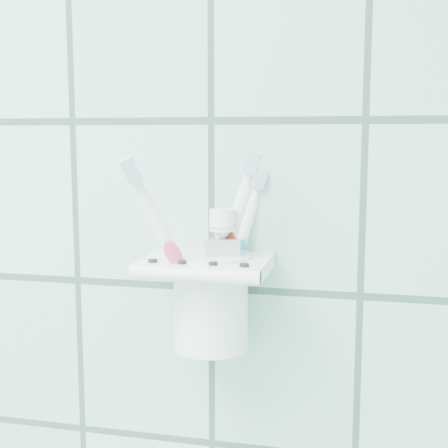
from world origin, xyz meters
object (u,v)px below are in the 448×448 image
Objects in this scene: toothbrush_pink at (218,242)px; cup at (211,297)px; holder_bracket at (207,266)px; toothbrush_orange at (200,241)px; toothpaste_tube at (223,267)px; toothbrush_blue at (214,249)px.

cup is at bearing 107.60° from toothbrush_pink.
toothbrush_pink is at bearing -50.38° from cup.
holder_bracket is 0.63× the size of toothbrush_orange.
toothpaste_tube reaches higher than holder_bracket.
toothbrush_pink reaches higher than cup.
cup is 0.06m from toothbrush_pink.
toothbrush_orange is (-0.01, -0.01, 0.01)m from toothbrush_blue.
toothbrush_orange is at bearing 151.77° from cup.
toothbrush_pink is at bearing -128.64° from toothpaste_tube.
toothbrush_orange is 0.04m from toothpaste_tube.
toothbrush_blue is at bearing 94.28° from cup.
cup is at bearing 55.42° from holder_bracket.
toothbrush_blue is (-0.01, 0.03, -0.01)m from toothbrush_pink.
cup is 0.05m from toothbrush_blue.
toothbrush_blue is 0.03m from toothpaste_tube.
toothbrush_blue reaches higher than toothpaste_tube.
holder_bracket is 1.28× the size of cup.
toothbrush_orange reaches higher than holder_bracket.
toothbrush_orange is at bearing 131.97° from holder_bracket.
toothbrush_orange is (-0.01, 0.01, 0.02)m from holder_bracket.
toothpaste_tube is (0.00, 0.01, -0.03)m from toothbrush_pink.
cup is 0.04m from toothpaste_tube.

